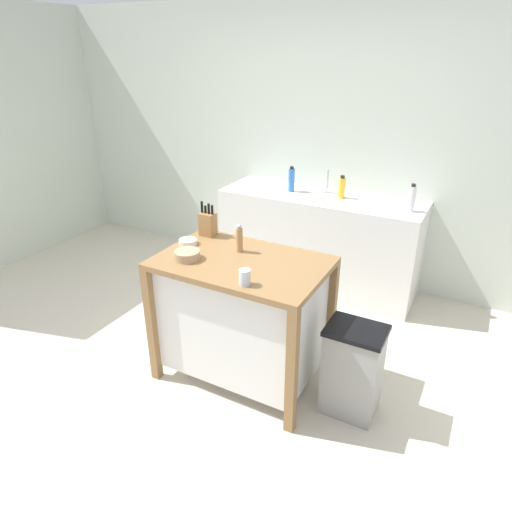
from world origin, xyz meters
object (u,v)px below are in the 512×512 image
knife_block (208,223)px  bowl_stoneware_deep (188,242)px  drinking_cup (245,277)px  bottle_hand_soap (412,199)px  trash_bin (352,370)px  sink_faucet (327,181)px  pepper_grinder (239,239)px  bottle_spray_cleaner (342,188)px  bottle_dish_soap (291,180)px  bowl_ceramic_wide (187,255)px  kitchen_island (242,313)px

knife_block → bowl_stoneware_deep: 0.22m
drinking_cup → bottle_hand_soap: bearing=71.5°
trash_bin → sink_faucet: (-0.83, 1.67, 0.71)m
knife_block → pepper_grinder: size_ratio=1.29×
bottle_spray_cleaner → bottle_dish_soap: bottle_dish_soap is taller
pepper_grinder → sink_faucet: size_ratio=0.89×
knife_block → pepper_grinder: (0.35, -0.15, 0.00)m
pepper_grinder → bowl_ceramic_wide: bearing=-132.1°
kitchen_island → bottle_spray_cleaner: (0.14, 1.57, 0.51)m
bowl_ceramic_wide → drinking_cup: size_ratio=1.74×
trash_bin → bottle_dish_soap: bottle_dish_soap is taller
bowl_ceramic_wide → bottle_dish_soap: size_ratio=0.70×
kitchen_island → sink_faucet: bearing=91.2°
bowl_ceramic_wide → bottle_spray_cleaner: bottle_spray_cleaner is taller
knife_block → bottle_hand_soap: knife_block is taller
drinking_cup → sink_faucet: 1.97m
trash_bin → kitchen_island: bearing=-179.4°
drinking_cup → bottle_dish_soap: bottle_dish_soap is taller
sink_faucet → knife_block: bearing=-105.7°
knife_block → bowl_stoneware_deep: knife_block is taller
bowl_ceramic_wide → bottle_spray_cleaner: size_ratio=0.81×
kitchen_island → sink_faucet: (-0.04, 1.68, 0.52)m
bowl_ceramic_wide → bottle_hand_soap: (1.10, 1.64, 0.09)m
kitchen_island → bottle_spray_cleaner: 1.66m
trash_bin → bottle_hand_soap: 1.64m
bowl_ceramic_wide → pepper_grinder: (0.24, 0.27, 0.06)m
knife_block → bowl_ceramic_wide: 0.43m
drinking_cup → pepper_grinder: pepper_grinder is taller
sink_faucet → bottle_spray_cleaner: size_ratio=1.06×
kitchen_island → bowl_ceramic_wide: bearing=-155.2°
kitchen_island → knife_block: 0.71m
knife_block → bottle_spray_cleaner: bearing=66.2°
pepper_grinder → bottle_dish_soap: 1.46m
knife_block → bottle_dish_soap: knife_block is taller
sink_faucet → bottle_hand_soap: 0.83m
knife_block → bottle_spray_cleaner: size_ratio=1.21×
knife_block → sink_faucet: 1.47m
kitchen_island → bottle_spray_cleaner: bottle_spray_cleaner is taller
drinking_cup → sink_faucet: (-0.22, 1.96, 0.07)m
pepper_grinder → bottle_hand_soap: size_ratio=0.82×
bowl_stoneware_deep → trash_bin: size_ratio=0.20×
sink_faucet → drinking_cup: bearing=-83.7°
sink_faucet → bottle_dish_soap: bottle_dish_soap is taller
kitchen_island → bowl_ceramic_wide: 0.56m
bowl_stoneware_deep → drinking_cup: (0.65, -0.33, 0.03)m
knife_block → sink_faucet: bearing=74.3°
bottle_spray_cleaner → bottle_dish_soap: bearing=-177.2°
kitchen_island → bottle_dish_soap: bearing=102.5°
bowl_ceramic_wide → knife_block: bearing=105.2°
kitchen_island → drinking_cup: (0.18, -0.28, 0.45)m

